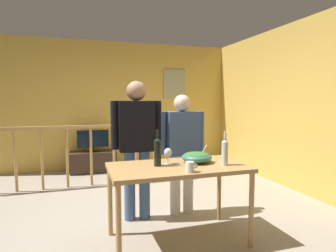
% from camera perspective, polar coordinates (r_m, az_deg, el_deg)
% --- Properties ---
extents(ground_plane, '(7.22, 7.22, 0.00)m').
position_cam_1_polar(ground_plane, '(3.76, -6.14, -17.40)').
color(ground_plane, '#9E9384').
extents(back_wall, '(5.30, 0.10, 2.68)m').
position_cam_1_polar(back_wall, '(6.22, -11.37, 4.11)').
color(back_wall, gold).
rests_on(back_wall, ground_plane).
extents(side_wall_right, '(0.10, 4.17, 2.68)m').
position_cam_1_polar(side_wall_right, '(5.39, 20.56, 3.74)').
color(side_wall_right, gold).
rests_on(side_wall_right, ground_plane).
extents(framed_picture, '(0.50, 0.03, 0.65)m').
position_cam_1_polar(framed_picture, '(6.48, 1.28, 8.44)').
color(framed_picture, '#9C9C79').
extents(stair_railing, '(3.15, 0.10, 1.08)m').
position_cam_1_polar(stair_railing, '(4.97, -14.72, -4.19)').
color(stair_railing, '#B2844C').
rests_on(stair_railing, ground_plane).
extents(tv_console, '(0.90, 0.40, 0.41)m').
position_cam_1_polar(tv_console, '(5.97, -14.75, -6.95)').
color(tv_console, '#38281E').
rests_on(tv_console, ground_plane).
extents(flat_screen_tv, '(0.61, 0.12, 0.44)m').
position_cam_1_polar(flat_screen_tv, '(5.86, -14.84, -2.55)').
color(flat_screen_tv, black).
rests_on(flat_screen_tv, tv_console).
extents(serving_table, '(1.37, 0.75, 0.79)m').
position_cam_1_polar(serving_table, '(2.91, 1.98, -9.48)').
color(serving_table, '#B2844C').
rests_on(serving_table, ground_plane).
extents(salad_bowl, '(0.32, 0.32, 0.19)m').
position_cam_1_polar(salad_bowl, '(3.03, 5.78, -6.16)').
color(salad_bowl, '#337060').
rests_on(salad_bowl, serving_table).
extents(wine_glass, '(0.08, 0.08, 0.17)m').
position_cam_1_polar(wine_glass, '(2.92, -0.02, -5.47)').
color(wine_glass, silver).
rests_on(wine_glass, serving_table).
extents(wine_bottle_dark, '(0.07, 0.07, 0.37)m').
position_cam_1_polar(wine_bottle_dark, '(2.84, -2.12, -5.03)').
color(wine_bottle_dark, black).
rests_on(wine_bottle_dark, serving_table).
extents(wine_bottle_clear, '(0.07, 0.07, 0.35)m').
position_cam_1_polar(wine_bottle_clear, '(2.93, 11.34, -5.03)').
color(wine_bottle_clear, silver).
rests_on(wine_bottle_clear, serving_table).
extents(mug_white, '(0.12, 0.08, 0.10)m').
position_cam_1_polar(mug_white, '(2.63, 4.47, -8.18)').
color(mug_white, white).
rests_on(mug_white, serving_table).
extents(person_standing_left, '(0.60, 0.24, 1.67)m').
position_cam_1_polar(person_standing_left, '(3.40, -6.30, -2.45)').
color(person_standing_left, '#3D5684').
rests_on(person_standing_left, ground_plane).
extents(person_standing_right, '(0.61, 0.24, 1.51)m').
position_cam_1_polar(person_standing_right, '(3.57, 2.81, -3.71)').
color(person_standing_right, beige).
rests_on(person_standing_right, ground_plane).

